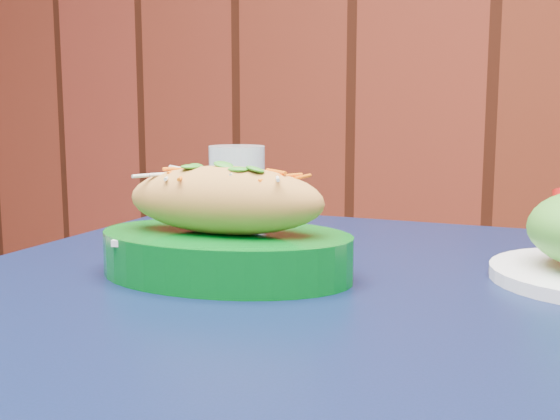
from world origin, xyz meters
The scene contains 3 objects.
cafe_table centered at (0.22, 1.68, 0.66)m, with size 0.91×0.91×0.75m.
banh_mi_basket centered at (0.09, 1.68, 0.79)m, with size 0.28×0.21×0.11m.
water_glass centered at (-0.02, 1.85, 0.81)m, with size 0.07×0.07×0.11m, color silver.
Camera 1 is at (0.47, 1.15, 0.92)m, focal length 45.00 mm.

